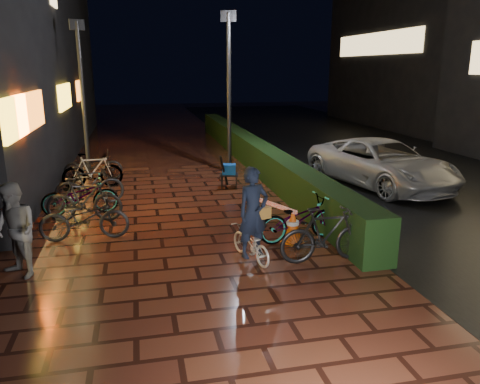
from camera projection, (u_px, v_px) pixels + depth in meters
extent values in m
plane|color=#381911|center=(189.00, 246.00, 9.84)|extent=(80.00, 80.00, 0.00)
cube|color=black|center=(429.00, 174.00, 16.42)|extent=(11.00, 60.00, 0.01)
cube|color=black|center=(252.00, 152.00, 17.94)|extent=(0.70, 20.00, 1.00)
imported|color=#5E5E61|center=(15.00, 231.00, 8.17)|extent=(1.05, 1.06, 1.73)
imported|color=#9D9DA1|center=(381.00, 163.00, 14.63)|extent=(3.55, 5.62, 1.45)
cube|color=yellow|center=(15.00, 118.00, 9.87)|extent=(0.08, 2.00, 0.90)
cube|color=orange|center=(30.00, 111.00, 11.29)|extent=(0.08, 3.00, 0.90)
cube|color=yellow|center=(65.00, 97.00, 16.95)|extent=(0.08, 2.80, 0.90)
cube|color=orange|center=(80.00, 90.00, 21.66)|extent=(0.08, 2.20, 0.90)
cube|color=black|center=(438.00, 10.00, 28.64)|extent=(8.00, 14.00, 14.00)
cube|color=#FFD88C|center=(375.00, 44.00, 28.32)|extent=(0.06, 10.00, 1.30)
cylinder|color=black|center=(229.00, 96.00, 15.99)|extent=(0.18, 0.18, 5.36)
cube|color=black|center=(229.00, 16.00, 15.33)|extent=(0.51, 0.24, 0.36)
cylinder|color=black|center=(83.00, 99.00, 16.31)|extent=(0.18, 0.18, 5.11)
cube|color=black|center=(77.00, 25.00, 15.68)|extent=(0.49, 0.24, 0.34)
imported|color=silver|center=(250.00, 243.00, 9.03)|extent=(0.82, 1.37, 0.68)
imported|color=black|center=(253.00, 213.00, 8.78)|extent=(0.73, 0.59, 1.74)
cube|color=brown|center=(263.00, 213.00, 8.87)|extent=(0.33, 0.22, 0.22)
cone|color=#E8520C|center=(292.00, 226.00, 9.96)|extent=(0.46, 0.46, 0.73)
cone|color=#F8560D|center=(253.00, 211.00, 11.00)|extent=(0.46, 0.46, 0.73)
cube|color=orange|center=(292.00, 241.00, 10.05)|extent=(0.52, 0.52, 0.03)
cube|color=#FF4F0D|center=(253.00, 225.00, 11.09)|extent=(0.52, 0.52, 0.03)
cube|color=red|center=(272.00, 204.00, 10.40)|extent=(0.71, 1.45, 0.07)
cube|color=black|center=(229.00, 175.00, 14.50)|extent=(0.65, 0.58, 0.04)
cylinder|color=black|center=(222.00, 183.00, 14.38)|extent=(0.04, 0.04, 0.39)
cylinder|color=black|center=(236.00, 183.00, 14.38)|extent=(0.04, 0.04, 0.39)
cylinder|color=black|center=(222.00, 180.00, 14.74)|extent=(0.04, 0.04, 0.39)
cylinder|color=black|center=(236.00, 180.00, 14.73)|extent=(0.04, 0.04, 0.39)
cube|color=#0D45B1|center=(229.00, 169.00, 14.46)|extent=(0.48, 0.43, 0.31)
cylinder|color=black|center=(224.00, 171.00, 14.32)|extent=(0.35, 0.34, 0.99)
imported|color=black|center=(92.00, 171.00, 14.42)|extent=(1.86, 0.71, 1.09)
imported|color=black|center=(89.00, 185.00, 12.61)|extent=(1.88, 0.82, 1.09)
imported|color=black|center=(93.00, 166.00, 15.39)|extent=(1.91, 0.77, 0.98)
imported|color=black|center=(80.00, 196.00, 11.80)|extent=(1.93, 0.83, 0.98)
imported|color=black|center=(84.00, 218.00, 10.07)|extent=(1.87, 0.66, 0.98)
imported|color=black|center=(84.00, 200.00, 11.24)|extent=(1.87, 0.75, 1.09)
imported|color=black|center=(299.00, 219.00, 10.02)|extent=(1.96, 0.95, 0.98)
imported|color=black|center=(326.00, 235.00, 8.90)|extent=(1.83, 0.54, 1.09)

